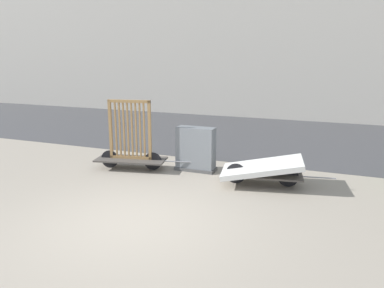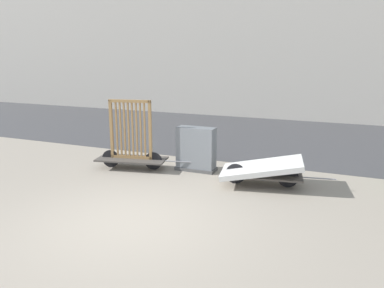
% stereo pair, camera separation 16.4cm
% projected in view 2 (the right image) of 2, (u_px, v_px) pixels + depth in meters
% --- Properties ---
extents(ground_plane, '(60.00, 60.00, 0.00)m').
position_uv_depth(ground_plane, '(131.00, 222.00, 6.57)').
color(ground_plane, gray).
extents(road_strip, '(56.00, 7.72, 0.01)m').
position_uv_depth(road_strip, '(248.00, 134.00, 13.91)').
color(road_strip, '#424244').
rests_on(road_strip, ground_plane).
extents(building_facade, '(48.00, 4.00, 9.84)m').
position_uv_depth(building_facade, '(282.00, 12.00, 18.05)').
color(building_facade, '#B2ADA3').
rests_on(building_facade, ground_plane).
extents(bike_cart_with_bedframe, '(2.51, 1.07, 1.78)m').
position_uv_depth(bike_cart_with_bedframe, '(132.00, 147.00, 9.57)').
color(bike_cart_with_bedframe, '#4C4742').
rests_on(bike_cart_with_bedframe, ground_plane).
extents(bike_cart_with_mattress, '(2.54, 1.39, 0.64)m').
position_uv_depth(bike_cart_with_mattress, '(262.00, 169.00, 8.35)').
color(bike_cart_with_mattress, '#4C4742').
rests_on(bike_cart_with_mattress, ground_plane).
extents(utility_cabinet, '(1.03, 0.44, 1.11)m').
position_uv_depth(utility_cabinet, '(196.00, 151.00, 9.43)').
color(utility_cabinet, '#4C4C4C').
rests_on(utility_cabinet, ground_plane).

